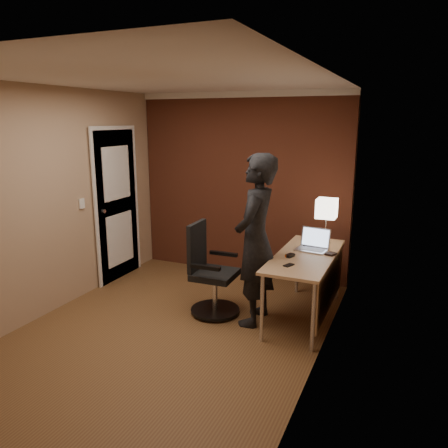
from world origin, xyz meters
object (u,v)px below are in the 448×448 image
Objects in this scene: phone at (289,265)px; office_chair at (210,275)px; mouse at (290,255)px; laptop at (313,244)px; desk_lamp at (327,209)px; wallet at (331,254)px; desk at (312,267)px; person at (256,241)px.

phone is 0.11× the size of office_chair.
laptop is at bearing 86.81° from mouse.
desk_lamp is 4.65× the size of phone.
desk is at bearing -151.52° from wallet.
phone is at bearing -8.21° from office_chair.
office_chair reaches higher than wallet.
wallet reaches higher than phone.
desk is 1.13m from office_chair.
phone is 1.05× the size of wallet.
desk_lamp reaches higher than desk.
desk_lamp reaches higher than office_chair.
person is (-0.58, -0.77, -0.24)m from desk_lamp.
wallet is 0.83m from person.
office_chair is 0.70m from person.
office_chair is at bearing -166.91° from phone.
person is at bearing -133.89° from laptop.
office_chair is 0.56× the size of person.
desk is 0.69m from person.
person is (-0.40, 0.14, 0.17)m from phone.
person reaches higher than desk.
phone is (-0.10, -0.66, -0.06)m from laptop.
laptop is at bearing 100.44° from desk.
laptop is at bearing -107.05° from desk_lamp.
laptop is 3.14× the size of phone.
mouse is 0.45m from wallet.
desk_lamp is at bearing 110.11° from wallet.
person is (-0.72, -0.39, 0.17)m from wallet.
office_chair is at bearing -162.71° from wallet.
person is at bearing -177.61° from phone.
desk_lamp is 0.79m from mouse.
mouse is at bearing 111.10° from person.
desk_lamp is 5.35× the size of mouse.
wallet reaches higher than desk.
laptop is 0.20× the size of person.
mouse is 0.40m from person.
desk_lamp is at bearing 72.95° from laptop.
person is at bearing -151.66° from desk.
laptop reaches higher than wallet.
phone is at bearing -121.29° from wallet.
phone is 0.99m from office_chair.
desk_lamp is 0.29× the size of person.
desk is at bearing 116.59° from person.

